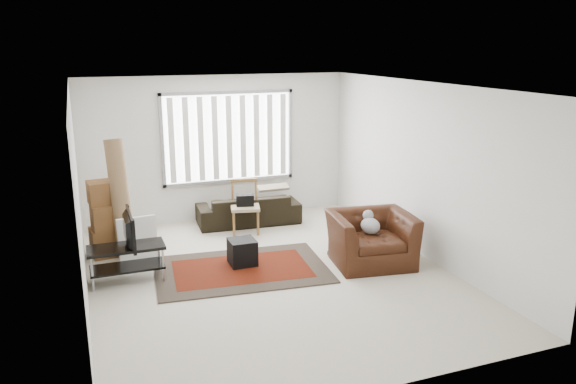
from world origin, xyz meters
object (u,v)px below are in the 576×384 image
at_px(tv_stand, 127,256).
at_px(armchair, 371,235).
at_px(moving_boxes, 106,221).
at_px(sofa, 248,205).
at_px(side_chair, 245,204).

height_order(tv_stand, armchair, armchair).
relative_size(moving_boxes, sofa, 0.64).
height_order(moving_boxes, side_chair, moving_boxes).
xyz_separation_m(moving_boxes, armchair, (3.73, -1.78, -0.11)).
distance_m(tv_stand, sofa, 3.05).
distance_m(side_chair, armchair, 2.50).
bearing_deg(sofa, armchair, 118.59).
relative_size(tv_stand, sofa, 0.56).
bearing_deg(tv_stand, moving_boxes, 99.61).
bearing_deg(tv_stand, armchair, -9.83).
bearing_deg(armchair, tv_stand, 178.41).
distance_m(sofa, armchair, 2.80).
bearing_deg(tv_stand, sofa, 39.34).
distance_m(tv_stand, side_chair, 2.63).
bearing_deg(armchair, moving_boxes, 162.65).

